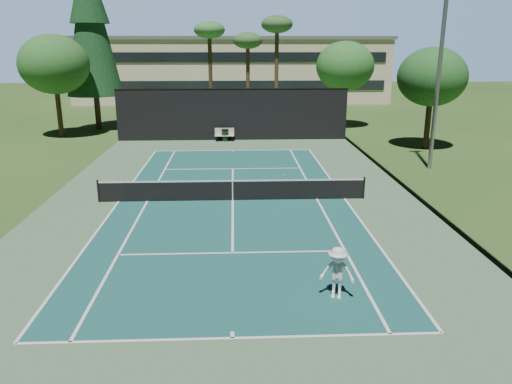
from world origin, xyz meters
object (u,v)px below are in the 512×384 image
tennis_ball_c (284,175)px  park_bench (224,134)px  tennis_net (233,189)px  player (337,273)px  trash_bin (225,135)px  tennis_ball_a (45,301)px  tennis_ball_d (168,183)px  tennis_ball_b (215,187)px

tennis_ball_c → park_bench: size_ratio=0.05×
tennis_net → tennis_ball_c: bearing=57.8°
player → trash_bin: bearing=115.6°
tennis_ball_a → tennis_ball_d: tennis_ball_d is taller
tennis_ball_a → tennis_ball_c: bearing=59.6°
tennis_ball_a → tennis_ball_b: tennis_ball_b is taller
player → trash_bin: player is taller
tennis_ball_c → tennis_ball_d: 6.65m
tennis_ball_a → tennis_ball_d: size_ratio=0.86×
tennis_ball_b → tennis_ball_d: 2.73m
tennis_ball_d → player: bearing=-63.2°
tennis_ball_c → tennis_ball_d: bearing=-167.0°
tennis_net → tennis_ball_b: size_ratio=166.53×
tennis_net → park_bench: size_ratio=8.60×
tennis_ball_a → tennis_ball_b: size_ratio=0.75×
player → park_bench: player is taller
tennis_ball_c → park_bench: park_bench is taller
player → tennis_ball_d: bearing=134.2°
tennis_ball_a → park_bench: (4.86, 25.33, 0.52)m
tennis_ball_a → tennis_ball_d: (2.00, 12.95, 0.00)m
trash_bin → player: bearing=-81.7°
tennis_ball_c → trash_bin: 11.47m
tennis_ball_c → trash_bin: (-3.58, 10.89, 0.44)m
tennis_ball_c → tennis_net: bearing=-122.2°
tennis_ball_d → trash_bin: trash_bin is taller
tennis_net → trash_bin: 15.63m
tennis_net → tennis_ball_c: size_ratio=179.17×
tennis_ball_b → tennis_ball_a: bearing=-110.8°
tennis_ball_a → tennis_ball_c: (8.48, 14.44, 0.01)m
tennis_net → tennis_ball_a: bearing=-119.5°
tennis_ball_a → tennis_ball_b: (4.56, 12.00, 0.01)m
trash_bin → tennis_net: bearing=-87.8°
tennis_ball_d → tennis_net: bearing=-42.6°
tennis_ball_b → tennis_ball_c: bearing=31.9°
park_bench → tennis_net: bearing=-87.6°
tennis_ball_a → player: bearing=-0.8°
tennis_net → player: player is taller
tennis_ball_b → park_bench: 13.34m
tennis_net → tennis_ball_b: (-0.95, 2.29, -0.52)m
player → tennis_ball_b: size_ratio=20.79×
player → trash_bin: 25.72m
tennis_ball_b → tennis_ball_c: tennis_ball_b is taller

